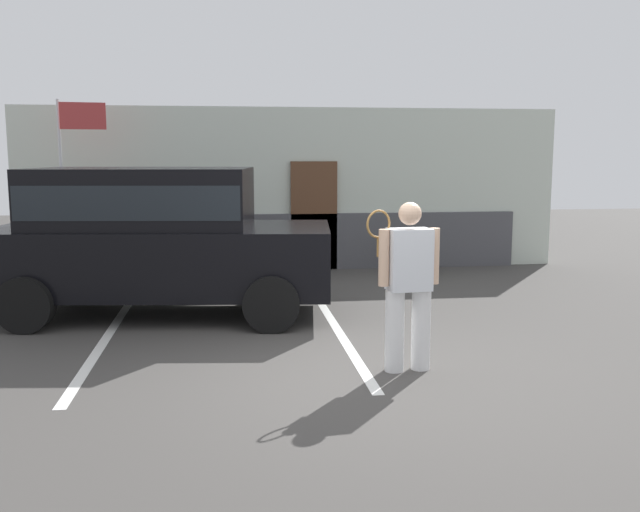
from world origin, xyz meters
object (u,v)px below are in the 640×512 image
Objects in this scene: potted_plant_by_porch at (418,253)px; flag_pole at (72,158)px; tennis_player_man at (408,284)px; parked_suv at (155,234)px.

potted_plant_by_porch is 6.38m from flag_pole.
potted_plant_by_porch is at bearing 0.84° from flag_pole.
potted_plant_by_porch is at bearing -112.41° from tennis_player_man.
flag_pole is at bearing -57.07° from tennis_player_man.
parked_suv is 3.26m from flag_pole.
tennis_player_man is 0.56× the size of flag_pole.
flag_pole is (-1.61, 2.64, 1.03)m from parked_suv.
tennis_player_man is 5.90m from potted_plant_by_porch.
tennis_player_man is 7.22m from flag_pole.
flag_pole reaches higher than potted_plant_by_porch.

